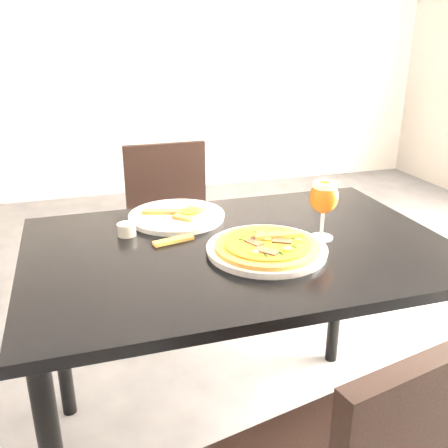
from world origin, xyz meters
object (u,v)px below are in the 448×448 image
object	(u,v)px
chair_far	(173,231)
dining_table	(239,273)
beer_glass	(324,197)
pizza	(267,245)

from	to	relation	value
chair_far	dining_table	bearing A→B (deg)	-88.08
beer_glass	chair_far	bearing A→B (deg)	107.54
pizza	chair_far	bearing A→B (deg)	95.04
pizza	beer_glass	bearing A→B (deg)	16.32
dining_table	beer_glass	bearing A→B (deg)	-6.32
pizza	beer_glass	distance (m)	0.22
chair_far	pizza	world-z (taller)	chair_far
chair_far	beer_glass	bearing A→B (deg)	-72.54
dining_table	chair_far	size ratio (longest dim) A/B	1.42
beer_glass	dining_table	bearing A→B (deg)	173.47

